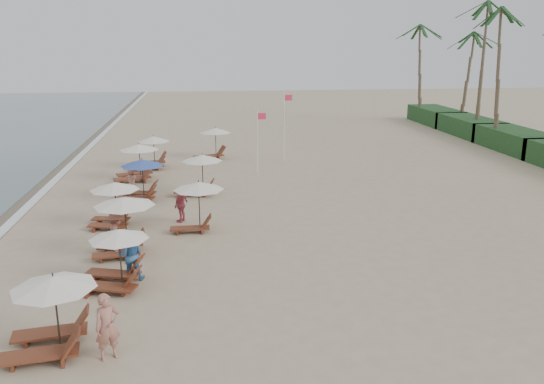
{
  "coord_description": "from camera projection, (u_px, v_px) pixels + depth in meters",
  "views": [
    {
      "loc": [
        -2.23,
        -17.54,
        8.12
      ],
      "look_at": [
        1.0,
        7.42,
        1.3
      ],
      "focal_mm": 36.43,
      "sensor_mm": 36.0,
      "label": 1
    }
  ],
  "objects": [
    {
      "name": "beachgoer_near",
      "position": [
        107.0,
        327.0,
        14.46
      ],
      "size": [
        0.8,
        0.7,
        1.84
      ],
      "primitive_type": "imported",
      "rotation": [
        0.0,
        0.0,
        0.47
      ],
      "color": "#B17160",
      "rests_on": "ground"
    },
    {
      "name": "inland_station_1",
      "position": [
        198.0,
        172.0,
        30.06
      ],
      "size": [
        2.8,
        2.24,
        2.22
      ],
      "color": "brown",
      "rests_on": "ground"
    },
    {
      "name": "lounger_station_0",
      "position": [
        47.0,
        316.0,
        14.72
      ],
      "size": [
        2.66,
        2.25,
        2.21
      ],
      "color": "brown",
      "rests_on": "ground"
    },
    {
      "name": "inland_station_0",
      "position": [
        196.0,
        199.0,
        24.22
      ],
      "size": [
        2.5,
        2.24,
        2.22
      ],
      "color": "brown",
      "rests_on": "ground"
    },
    {
      "name": "lounger_station_1",
      "position": [
        113.0,
        260.0,
        18.74
      ],
      "size": [
        2.5,
        2.34,
        2.08
      ],
      "color": "brown",
      "rests_on": "ground"
    },
    {
      "name": "beachgoer_mid_b",
      "position": [
        117.0,
        235.0,
        21.36
      ],
      "size": [
        1.04,
        1.37,
        1.88
      ],
      "primitive_type": "imported",
      "rotation": [
        0.0,
        0.0,
        1.88
      ],
      "color": "#8D5448",
      "rests_on": "ground"
    },
    {
      "name": "beachgoer_mid_a",
      "position": [
        130.0,
        255.0,
        19.34
      ],
      "size": [
        0.95,
        0.76,
        1.87
      ],
      "primitive_type": "imported",
      "rotation": [
        0.0,
        0.0,
        3.2
      ],
      "color": "#3567A0",
      "rests_on": "ground"
    },
    {
      "name": "beachgoer_far_b",
      "position": [
        132.0,
        181.0,
        30.37
      ],
      "size": [
        0.55,
        0.79,
        1.53
      ],
      "primitive_type": "imported",
      "rotation": [
        0.0,
        0.0,
        1.48
      ],
      "color": "#B27260",
      "rests_on": "ground"
    },
    {
      "name": "lounger_station_4",
      "position": [
        138.0,
        180.0,
        29.18
      ],
      "size": [
        2.66,
        2.3,
        2.21
      ],
      "color": "brown",
      "rests_on": "ground"
    },
    {
      "name": "lounger_station_3",
      "position": [
        112.0,
        203.0,
        24.9
      ],
      "size": [
        2.43,
        2.21,
        2.09
      ],
      "color": "brown",
      "rests_on": "ground"
    },
    {
      "name": "flag_pole_near",
      "position": [
        258.0,
        139.0,
        34.76
      ],
      "size": [
        0.59,
        0.08,
        4.09
      ],
      "color": "silver",
      "rests_on": "ground"
    },
    {
      "name": "ground",
      "position": [
        271.0,
        284.0,
        19.19
      ],
      "size": [
        160.0,
        160.0,
        0.0
      ],
      "primitive_type": "plane",
      "color": "tan",
      "rests_on": "ground"
    },
    {
      "name": "lounger_station_2",
      "position": [
        121.0,
        224.0,
        21.5
      ],
      "size": [
        2.57,
        2.37,
        2.38
      ],
      "color": "brown",
      "rests_on": "ground"
    },
    {
      "name": "beachgoer_far_a",
      "position": [
        181.0,
        204.0,
        25.67
      ],
      "size": [
        0.86,
        1.08,
        1.71
      ],
      "primitive_type": "imported",
      "rotation": [
        0.0,
        0.0,
        4.19
      ],
      "color": "#B94A5A",
      "rests_on": "ground"
    },
    {
      "name": "inland_station_2",
      "position": [
        212.0,
        141.0,
        39.54
      ],
      "size": [
        2.87,
        2.25,
        2.22
      ],
      "color": "brown",
      "rests_on": "ground"
    },
    {
      "name": "flag_pole_far",
      "position": [
        285.0,
        123.0,
        38.6
      ],
      "size": [
        0.6,
        0.08,
        4.85
      ],
      "color": "silver",
      "rests_on": "ground"
    },
    {
      "name": "lounger_station_5",
      "position": [
        135.0,
        163.0,
        33.42
      ],
      "size": [
        2.83,
        2.7,
        2.23
      ],
      "color": "brown",
      "rests_on": "ground"
    },
    {
      "name": "foam_line",
      "position": [
        22.0,
        212.0,
        27.37
      ],
      "size": [
        0.5,
        140.0,
        0.02
      ],
      "primitive_type": "cube",
      "color": "white",
      "rests_on": "ground"
    },
    {
      "name": "lounger_station_6",
      "position": [
        150.0,
        154.0,
        36.68
      ],
      "size": [
        2.72,
        2.33,
        2.15
      ],
      "color": "brown",
      "rests_on": "ground"
    }
  ]
}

